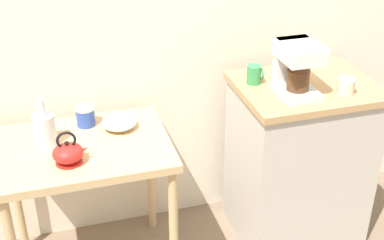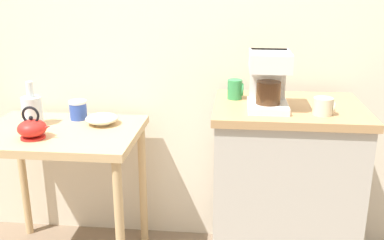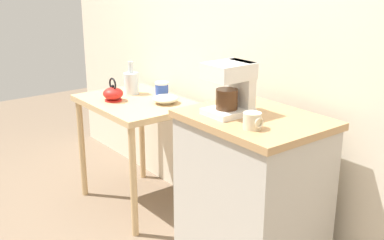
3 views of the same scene
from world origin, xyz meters
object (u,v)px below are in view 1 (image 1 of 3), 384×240
(canister_enamel, at_px, (85,116))
(mug_small_cream, at_px, (346,86))
(teakettle, at_px, (68,153))
(glass_carafe_vase, at_px, (45,128))
(coffee_maker, at_px, (296,65))
(mug_tall_green, at_px, (254,75))
(bowl_stoneware, at_px, (119,122))

(canister_enamel, distance_m, mug_small_cream, 1.28)
(teakettle, distance_m, glass_carafe_vase, 0.22)
(coffee_maker, relative_size, mug_tall_green, 2.72)
(bowl_stoneware, xyz_separation_m, mug_small_cream, (1.07, -0.26, 0.17))
(canister_enamel, bearing_deg, glass_carafe_vase, -147.51)
(glass_carafe_vase, height_order, mug_small_cream, mug_small_cream)
(teakettle, distance_m, mug_tall_green, 0.99)
(bowl_stoneware, relative_size, glass_carafe_vase, 0.74)
(glass_carafe_vase, distance_m, mug_tall_green, 1.05)
(teakettle, xyz_separation_m, canister_enamel, (0.11, 0.32, 0.00))
(bowl_stoneware, distance_m, coffee_maker, 0.90)
(mug_small_cream, bearing_deg, bowl_stoneware, 166.33)
(bowl_stoneware, xyz_separation_m, glass_carafe_vase, (-0.35, -0.05, 0.05))
(bowl_stoneware, height_order, canister_enamel, canister_enamel)
(teakettle, relative_size, glass_carafe_vase, 0.72)
(bowl_stoneware, xyz_separation_m, teakettle, (-0.26, -0.24, 0.02))
(bowl_stoneware, bearing_deg, glass_carafe_vase, -171.78)
(coffee_maker, relative_size, mug_small_cream, 2.85)
(teakettle, relative_size, coffee_maker, 0.64)
(teakettle, height_order, canister_enamel, teakettle)
(canister_enamel, relative_size, coffee_maker, 0.40)
(teakettle, height_order, coffee_maker, coffee_maker)
(bowl_stoneware, distance_m, mug_small_cream, 1.12)
(coffee_maker, bearing_deg, canister_enamel, 165.70)
(bowl_stoneware, distance_m, teakettle, 0.36)
(canister_enamel, xyz_separation_m, coffee_maker, (0.99, -0.25, 0.25))
(glass_carafe_vase, distance_m, coffee_maker, 1.22)
(bowl_stoneware, relative_size, teakettle, 1.03)
(teakettle, xyz_separation_m, mug_tall_green, (0.96, 0.22, 0.16))
(teakettle, height_order, glass_carafe_vase, glass_carafe_vase)
(canister_enamel, distance_m, mug_tall_green, 0.87)
(coffee_maker, distance_m, mug_tall_green, 0.23)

